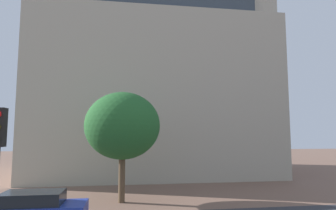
# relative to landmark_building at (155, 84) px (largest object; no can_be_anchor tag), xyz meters

# --- Properties ---
(landmark_building) EXTENTS (22.75, 15.59, 31.39)m
(landmark_building) POSITION_rel_landmark_building_xyz_m (0.00, 0.00, 0.00)
(landmark_building) COLOR #B2A893
(landmark_building) RESTS_ON ground_plane
(tree_curb_far) EXTENTS (4.47, 4.47, 6.48)m
(tree_curb_far) POSITION_rel_landmark_building_xyz_m (-3.30, -13.24, -4.93)
(tree_curb_far) COLOR brown
(tree_curb_far) RESTS_ON ground_plane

